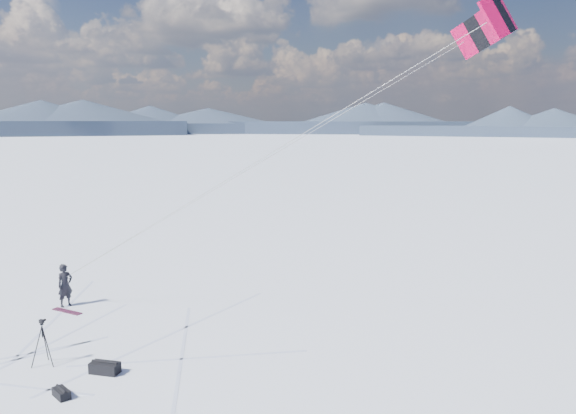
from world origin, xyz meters
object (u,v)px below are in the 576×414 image
at_px(snowboard, 67,311).
at_px(gear_bag_b, 61,393).
at_px(gear_bag_a, 105,368).
at_px(tripod, 43,336).
at_px(snowkiter, 66,306).

relative_size(snowboard, gear_bag_b, 2.10).
bearing_deg(gear_bag_b, gear_bag_a, 111.07).
distance_m(tripod, gear_bag_b, 2.70).
distance_m(snowboard, gear_bag_b, 7.71).
distance_m(snowkiter, gear_bag_a, 7.40).
height_order(snowboard, gear_bag_a, gear_bag_a).
bearing_deg(gear_bag_a, tripod, 178.19).
bearing_deg(tripod, gear_bag_b, -32.20).
xyz_separation_m(snowkiter, tripod, (3.80, -4.67, 0.98)).
distance_m(snowkiter, tripod, 6.10).
bearing_deg(snowboard, tripod, -47.19).
xyz_separation_m(snowboard, gear_bag_a, (5.42, -3.81, 0.16)).
height_order(tripod, gear_bag_b, tripod).
relative_size(snowboard, gear_bag_a, 1.55).
bearing_deg(snowboard, gear_bag_b, -40.90).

